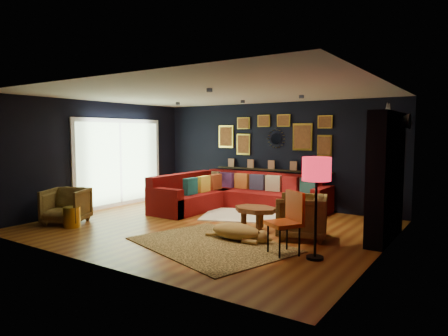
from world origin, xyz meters
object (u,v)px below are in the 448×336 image
Objects in this scene: coffee_table at (255,212)px; pouf at (196,202)px; floor_lamp at (317,174)px; dog at (236,228)px; gold_stool at (72,217)px; orange_chair at (288,217)px; armchair_right at (302,214)px; armchair_left at (66,204)px; sectional at (232,196)px.

pouf is at bearing 154.17° from coffee_table.
floor_lamp is 1.84m from dog.
gold_stool is 4.35m from orange_chair.
pouf is 2.95m from dog.
armchair_right is 1.18m from dog.
armchair_left is at bearing 160.41° from gold_stool.
coffee_table is at bearing -25.83° from pouf.
floor_lamp is (0.63, -0.99, 0.83)m from armchair_right.
coffee_table is at bearing 147.65° from floor_lamp.
armchair_left reaches higher than gold_stool.
dog reaches higher than gold_stool.
armchair_left is at bearing -172.92° from floor_lamp.
sectional is 2.71× the size of dog.
orange_chair is at bearing -40.99° from coffee_table.
dog is at bearing -158.74° from orange_chair.
coffee_table is 0.93m from armchair_right.
armchair_left is 4.71m from armchair_right.
armchair_right reaches higher than dog.
dog is (-1.07, 0.21, -0.36)m from orange_chair.
gold_stool is at bearing -151.02° from coffee_table.
gold_stool is 4.88m from floor_lamp.
armchair_left is (-3.49, -1.61, 0.03)m from coffee_table.
gold_stool is 3.34m from dog.
coffee_table is 0.94× the size of orange_chair.
dog is at bearing -85.58° from coffee_table.
armchair_left is 3.65m from dog.
armchair_left is (-1.25, -2.70, 0.22)m from pouf.
floor_lamp reaches higher than pouf.
floor_lamp reaches higher than sectional.
armchair_right is at bearing 133.83° from orange_chair.
armchair_right reaches higher than pouf.
orange_chair reaches higher than dog.
gold_stool is (-1.59, -3.36, -0.12)m from sectional.
floor_lamp reaches higher than coffee_table.
orange_chair is at bearing -13.98° from dog.
armchair_left reaches higher than dog.
sectional is 3.77m from armchair_left.
pouf is at bearing 72.32° from gold_stool.
gold_stool is (-4.07, -1.75, -0.22)m from armchair_right.
floor_lamp is (5.05, 0.63, 0.86)m from armchair_left.
pouf is at bearing -141.90° from sectional.
sectional is 2.88m from dog.
coffee_table is at bearing -46.21° from sectional.
coffee_table is 2.24× the size of gold_stool.
sectional is at bearing 133.79° from coffee_table.
gold_stool is at bearing -137.37° from orange_chair.
orange_chair is at bearing -7.00° from armchair_right.
orange_chair is (4.27, 0.76, 0.37)m from gold_stool.
floor_lamp is at bearing -32.35° from coffee_table.
orange_chair is at bearing -20.00° from armchair_left.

